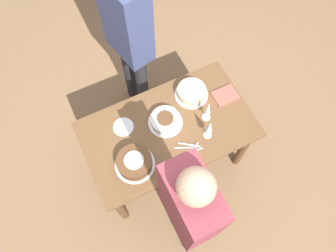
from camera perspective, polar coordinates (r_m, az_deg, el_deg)
name	(u,v)px	position (r m, az deg, el deg)	size (l,w,h in m)	color
ground_plane	(168,160)	(3.23, 0.00, -5.86)	(12.00, 12.00, 0.00)	#8E6B47
dining_table	(168,135)	(2.66, 0.00, -1.63)	(1.32, 0.76, 0.75)	brown
cake_center_white	(165,120)	(2.53, -0.46, 0.98)	(0.27, 0.27, 0.08)	white
cake_front_chocolate	(134,162)	(2.40, -5.86, -6.33)	(0.30, 0.30, 0.11)	white
cake_back_decorated	(192,92)	(2.65, 4.12, 5.88)	(0.27, 0.27, 0.08)	white
wine_glass_near	(208,109)	(2.47, 7.01, 3.00)	(0.07, 0.07, 0.22)	silver
wine_glass_far	(210,127)	(2.40, 7.25, -0.23)	(0.06, 0.06, 0.22)	silver
dessert_plate_left	(123,127)	(2.56, -7.79, -0.16)	(0.16, 0.16, 0.01)	silver
fork_pile	(190,149)	(2.47, 3.83, -3.97)	(0.20, 0.16, 0.01)	silver
napkin_stack	(225,95)	(2.70, 9.94, 5.27)	(0.19, 0.15, 0.02)	#B75B4C
person_cutting	(189,210)	(2.07, 3.65, -14.39)	(0.22, 0.40, 1.70)	#232328
person_watching	(128,32)	(2.64, -6.99, 15.97)	(0.30, 0.44, 1.77)	#232328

